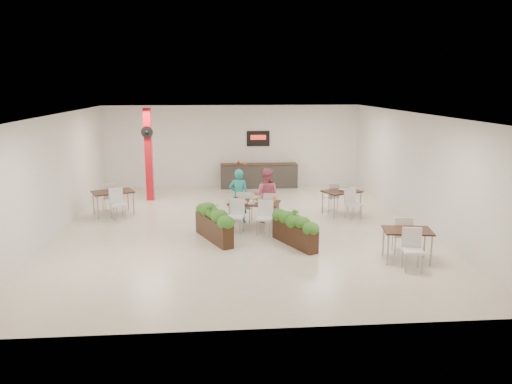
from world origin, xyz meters
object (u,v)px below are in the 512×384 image
side_table_a (113,195)px  planter_left (214,221)px  red_column (149,154)px  main_table (254,206)px  service_counter (259,175)px  diner_woman (266,195)px  side_table_c (407,235)px  side_table_b (342,195)px  planter_right (295,227)px  diner_man (239,196)px

side_table_a → planter_left: bearing=-66.2°
red_column → main_table: red_column is taller
service_counter → main_table: 5.71m
main_table → side_table_a: same height
service_counter → diner_woman: bearing=-92.6°
diner_woman → side_table_c: (2.86, -3.66, -0.18)m
service_counter → side_table_b: size_ratio=1.81×
service_counter → diner_woman: (-0.23, -5.02, 0.31)m
planter_right → diner_man: bearing=119.2°
planter_left → side_table_a: 4.24m
service_counter → planter_left: 6.95m
diner_woman → side_table_a: bearing=1.7°
service_counter → side_table_b: service_counter is taller
diner_woman → planter_left: diner_woman is taller
red_column → side_table_b: 6.77m
planter_left → side_table_c: 4.82m
diner_woman → planter_right: (0.49, -2.30, -0.31)m
red_column → side_table_a: (-0.89, -1.98, -1.01)m
diner_man → side_table_a: bearing=-1.1°
main_table → diner_woman: diner_woman is taller
service_counter → main_table: service_counter is taller
diner_woman → planter_right: bearing=117.8°
diner_man → planter_left: 1.88m
service_counter → diner_woman: service_counter is taller
side_table_b → side_table_c: (0.43, -4.31, -0.01)m
planter_left → planter_right: 2.12m
side_table_a → side_table_b: size_ratio=1.00×
diner_man → side_table_b: bearing=-152.8°
red_column → planter_right: red_column is taller
planter_right → side_table_a: 6.21m
diner_woman → side_table_c: 4.65m
planter_left → side_table_a: size_ratio=1.07×
main_table → diner_man: diner_man is taller
service_counter → diner_man: bearing=-101.6°
diner_man → side_table_c: diner_man is taller
main_table → planter_left: (-1.13, -1.05, -0.13)m
diner_man → side_table_a: 4.03m
diner_woman → side_table_c: diner_woman is taller
service_counter → diner_woman: size_ratio=1.88×
side_table_b → side_table_c: size_ratio=0.99×
diner_man → diner_woman: bearing=-164.1°
planter_left → side_table_a: planter_left is taller
red_column → planter_right: bearing=-52.1°
planter_right → side_table_c: (2.38, -1.36, 0.13)m
planter_right → main_table: bearing=118.5°
main_table → side_table_c: 4.45m
side_table_b → side_table_a: bearing=153.3°
red_column → side_table_a: red_column is taller
red_column → service_counter: 4.56m
side_table_c → planter_right: bearing=159.6°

